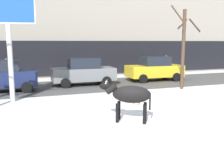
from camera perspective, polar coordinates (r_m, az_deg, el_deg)
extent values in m
plane|color=white|center=(9.85, 3.90, -8.01)|extent=(120.00, 120.00, 0.00)
cube|color=#514F4C|center=(17.73, -7.40, -0.40)|extent=(60.00, 5.60, 0.01)
cube|color=#A39989|center=(25.09, -11.73, 17.12)|extent=(44.00, 6.00, 13.00)
cube|color=black|center=(21.86, -10.10, 5.51)|extent=(43.12, 0.10, 2.80)
ellipsoid|color=black|center=(9.56, 4.25, -2.23)|extent=(1.51, 1.23, 0.64)
cylinder|color=black|center=(9.59, 1.15, -6.28)|extent=(0.12, 0.12, 0.70)
cylinder|color=black|center=(9.96, 1.50, -5.70)|extent=(0.12, 0.12, 0.70)
cylinder|color=black|center=(9.49, 7.04, -6.51)|extent=(0.12, 0.12, 0.70)
cylinder|color=black|center=(9.87, 7.17, -5.92)|extent=(0.12, 0.12, 0.70)
cylinder|color=black|center=(9.63, -0.18, -1.03)|extent=(0.54, 0.47, 0.44)
ellipsoid|color=black|center=(9.66, -1.46, -0.40)|extent=(0.50, 0.43, 0.28)
cone|color=beige|center=(9.52, -1.37, 0.43)|extent=(0.11, 0.13, 0.15)
cone|color=beige|center=(9.73, -1.11, 0.62)|extent=(0.11, 0.13, 0.15)
cylinder|color=black|center=(9.57, 8.20, -3.83)|extent=(0.06, 0.06, 0.60)
ellipsoid|color=beige|center=(9.61, 5.27, -4.01)|extent=(0.36, 0.35, 0.20)
cylinder|color=silver|center=(13.58, -21.09, 4.27)|extent=(0.24, 0.24, 3.80)
cube|color=silver|center=(13.66, -21.76, 15.83)|extent=(2.52, 0.53, 1.82)
cube|color=#1E51B2|center=(13.63, -21.76, 15.85)|extent=(2.40, 0.48, 1.70)
cube|color=#19234C|center=(16.64, -21.96, 1.07)|extent=(3.54, 1.77, 0.90)
cube|color=#1E232D|center=(16.57, -22.63, 3.68)|extent=(1.83, 1.53, 0.64)
cylinder|color=black|center=(17.53, -18.03, 0.16)|extent=(0.64, 0.23, 0.64)
cylinder|color=black|center=(15.85, -17.90, -0.73)|extent=(0.64, 0.23, 0.64)
cube|color=slate|center=(17.98, -6.19, 2.12)|extent=(4.24, 1.85, 0.84)
cube|color=#1E232D|center=(17.91, -6.23, 4.53)|extent=(2.03, 1.59, 0.68)
cylinder|color=black|center=(19.22, -2.79, 1.34)|extent=(0.64, 0.23, 0.64)
cylinder|color=black|center=(17.55, -1.18, 0.62)|extent=(0.64, 0.23, 0.64)
cylinder|color=black|center=(18.65, -10.87, 0.95)|extent=(0.64, 0.23, 0.64)
cylinder|color=black|center=(16.92, -10.01, 0.17)|extent=(0.64, 0.23, 0.64)
cube|color=gold|center=(20.20, 9.15, 2.81)|extent=(4.24, 1.85, 0.84)
cube|color=#1E232D|center=(20.13, 9.21, 4.96)|extent=(2.03, 1.59, 0.68)
cylinder|color=black|center=(21.67, 11.21, 2.05)|extent=(0.64, 0.23, 0.64)
cylinder|color=black|center=(20.18, 13.72, 1.46)|extent=(0.64, 0.23, 0.64)
cylinder|color=black|center=(20.44, 4.58, 1.78)|extent=(0.64, 0.23, 0.64)
cylinder|color=black|center=(18.85, 6.72, 1.14)|extent=(0.64, 0.23, 0.64)
cylinder|color=#282833|center=(20.30, -21.72, 1.46)|extent=(0.24, 0.24, 0.88)
cube|color=#2D4C93|center=(20.22, -21.85, 3.59)|extent=(0.36, 0.22, 0.64)
sphere|color=beige|center=(20.19, -21.92, 4.81)|extent=(0.20, 0.20, 0.20)
cylinder|color=#282833|center=(23.85, 11.52, 2.95)|extent=(0.24, 0.24, 0.88)
cube|color=maroon|center=(23.78, 11.57, 4.77)|extent=(0.36, 0.22, 0.64)
sphere|color=tan|center=(23.76, 11.61, 5.81)|extent=(0.20, 0.20, 0.20)
cylinder|color=#4C3828|center=(16.87, 15.13, 7.13)|extent=(0.21, 0.21, 4.84)
cylinder|color=#4C3828|center=(17.16, 14.97, 12.40)|extent=(0.64, 0.22, 0.64)
cylinder|color=#4C3828|center=(16.58, 17.46, 11.97)|extent=(1.31, 0.71, 0.73)
cylinder|color=#4C3828|center=(16.58, 13.98, 14.50)|extent=(0.25, 1.18, 1.13)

